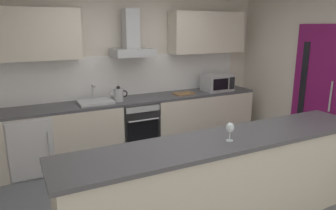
{
  "coord_description": "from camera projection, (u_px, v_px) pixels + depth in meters",
  "views": [
    {
      "loc": [
        -1.69,
        -2.93,
        2.01
      ],
      "look_at": [
        0.03,
        0.49,
        1.05
      ],
      "focal_mm": 33.45,
      "sensor_mm": 36.0,
      "label": 1
    }
  ],
  "objects": [
    {
      "name": "backsplash_tile",
      "position": [
        127.0,
        75.0,
        5.14
      ],
      "size": [
        4.19,
        0.02,
        0.66
      ],
      "primitive_type": "cube",
      "color": "white"
    },
    {
      "name": "ground",
      "position": [
        184.0,
        199.0,
        3.77
      ],
      "size": [
        5.94,
        4.89,
        0.02
      ],
      "primitive_type": "cube",
      "color": "slate"
    },
    {
      "name": "wall_back",
      "position": [
        125.0,
        71.0,
        5.19
      ],
      "size": [
        5.94,
        0.12,
        2.6
      ],
      "primitive_type": "cube",
      "color": "silver",
      "rests_on": "ground"
    },
    {
      "name": "microwave",
      "position": [
        217.0,
        82.0,
        5.55
      ],
      "size": [
        0.5,
        0.38,
        0.3
      ],
      "color": "#B7BABC",
      "rests_on": "counter_back"
    },
    {
      "name": "sink",
      "position": [
        95.0,
        101.0,
        4.66
      ],
      "size": [
        0.5,
        0.4,
        0.26
      ],
      "color": "silver",
      "rests_on": "counter_back"
    },
    {
      "name": "oven",
      "position": [
        137.0,
        125.0,
        5.05
      ],
      "size": [
        0.6,
        0.62,
        0.8
      ],
      "color": "slate",
      "rests_on": "ground"
    },
    {
      "name": "chopping_board",
      "position": [
        184.0,
        94.0,
        5.29
      ],
      "size": [
        0.36,
        0.24,
        0.02
      ],
      "primitive_type": "cube",
      "rotation": [
        0.0,
        0.0,
        0.07
      ],
      "color": "#9E7247",
      "rests_on": "counter_back"
    },
    {
      "name": "upper_cabinets",
      "position": [
        129.0,
        33.0,
        4.84
      ],
      "size": [
        4.29,
        0.32,
        0.7
      ],
      "color": "beige"
    },
    {
      "name": "wine_glass",
      "position": [
        230.0,
        128.0,
        2.91
      ],
      "size": [
        0.08,
        0.08,
        0.18
      ],
      "color": "silver",
      "rests_on": "counter_island"
    },
    {
      "name": "kettle",
      "position": [
        119.0,
        95.0,
        4.76
      ],
      "size": [
        0.29,
        0.15,
        0.24
      ],
      "color": "#B7BABC",
      "rests_on": "counter_back"
    },
    {
      "name": "refrigerator",
      "position": [
        30.0,
        144.0,
        4.36
      ],
      "size": [
        0.58,
        0.6,
        0.85
      ],
      "color": "white",
      "rests_on": "ground"
    },
    {
      "name": "side_door",
      "position": [
        316.0,
        93.0,
        4.8
      ],
      "size": [
        0.08,
        0.85,
        2.05
      ],
      "color": "#7A1456",
      "rests_on": "ground"
    },
    {
      "name": "range_hood",
      "position": [
        132.0,
        41.0,
        4.84
      ],
      "size": [
        0.62,
        0.45,
        0.72
      ],
      "color": "#B7BABC"
    },
    {
      "name": "wall_right",
      "position": [
        336.0,
        77.0,
        4.55
      ],
      "size": [
        0.12,
        4.89,
        2.6
      ],
      "primitive_type": "cube",
      "color": "silver",
      "rests_on": "ground"
    },
    {
      "name": "counter_back",
      "position": [
        135.0,
        126.0,
        5.06
      ],
      "size": [
        4.34,
        0.6,
        0.9
      ],
      "color": "beige",
      "rests_on": "ground"
    },
    {
      "name": "counter_island",
      "position": [
        225.0,
        183.0,
        3.13
      ],
      "size": [
        3.33,
        0.64,
        0.97
      ],
      "color": "beige",
      "rests_on": "ground"
    }
  ]
}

